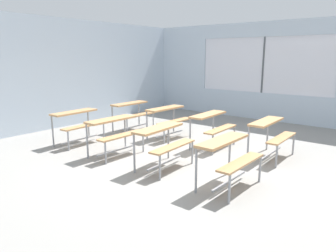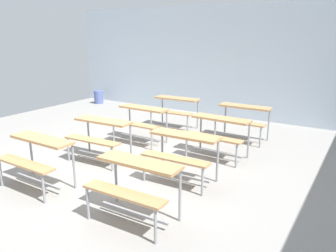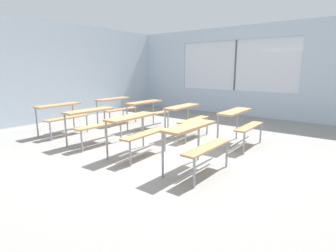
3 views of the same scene
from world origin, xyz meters
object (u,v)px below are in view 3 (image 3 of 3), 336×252
desk_bench_r0c0 (196,137)px  desk_bench_r3c1 (116,105)px  desk_bench_r1c1 (186,114)px  desk_bench_r3c0 (61,112)px  desk_bench_r2c1 (147,108)px  desk_bench_r2c0 (93,118)px  desk_bench_r1c0 (136,126)px  desk_bench_r0c1 (240,119)px

desk_bench_r0c0 → desk_bench_r3c1: 4.25m
desk_bench_r1c1 → desk_bench_r3c0: bearing=121.1°
desk_bench_r2c1 → desk_bench_r2c0: bearing=-177.0°
desk_bench_r2c0 → desk_bench_r3c0: same height
desk_bench_r3c0 → desk_bench_r0c0: bearing=-93.2°
desk_bench_r1c0 → desk_bench_r2c0: (-0.02, 1.26, 0.00)m
desk_bench_r2c0 → desk_bench_r2c1: size_ratio=0.99×
desk_bench_r1c0 → desk_bench_r0c1: bearing=-38.9°
desk_bench_r0c0 → desk_bench_r2c1: bearing=56.3°
desk_bench_r1c0 → desk_bench_r2c1: (1.75, 1.28, 0.00)m
desk_bench_r1c0 → desk_bench_r2c0: size_ratio=1.02×
desk_bench_r1c1 → desk_bench_r2c0: 2.12m
desk_bench_r0c0 → desk_bench_r3c1: same height
desk_bench_r2c1 → desk_bench_r0c1: bearing=-87.5°
desk_bench_r1c0 → desk_bench_r3c0: size_ratio=1.01×
desk_bench_r0c1 → desk_bench_r3c0: 4.22m
desk_bench_r1c1 → desk_bench_r3c1: size_ratio=1.01×
desk_bench_r2c1 → desk_bench_r3c0: (-1.71, 1.29, 0.00)m
desk_bench_r0c0 → desk_bench_r1c1: 2.17m
desk_bench_r0c1 → desk_bench_r1c0: (-1.77, 1.28, 0.00)m
desk_bench_r2c0 → desk_bench_r3c0: bearing=88.6°
desk_bench_r0c1 → desk_bench_r2c1: same height
desk_bench_r1c1 → desk_bench_r3c0: same height
desk_bench_r3c0 → desk_bench_r3c1: 1.73m
desk_bench_r3c1 → desk_bench_r0c0: bearing=-114.7°
desk_bench_r2c1 → desk_bench_r0c0: bearing=-122.3°
desk_bench_r0c0 → desk_bench_r2c0: (0.01, 2.56, 0.00)m
desk_bench_r0c0 → desk_bench_r0c1: (1.79, 0.03, 0.00)m
desk_bench_r0c0 → desk_bench_r3c1: size_ratio=1.00×
desk_bench_r1c1 → desk_bench_r2c1: (0.05, 1.27, 0.00)m
desk_bench_r0c0 → desk_bench_r3c0: size_ratio=0.99×
desk_bench_r1c1 → desk_bench_r2c1: 1.28m
desk_bench_r0c0 → desk_bench_r3c1: (1.79, 3.85, 0.00)m
desk_bench_r2c1 → desk_bench_r3c1: 1.26m
desk_bench_r3c0 → desk_bench_r2c1: bearing=-39.3°
desk_bench_r0c0 → desk_bench_r1c0: size_ratio=0.98×
desk_bench_r1c1 → desk_bench_r3c0: 3.05m
desk_bench_r0c0 → desk_bench_r1c1: same height
desk_bench_r1c1 → desk_bench_r2c0: size_ratio=1.01×
desk_bench_r0c0 → desk_bench_r1c0: (0.03, 1.31, 0.00)m
desk_bench_r0c0 → desk_bench_r2c0: size_ratio=1.00×
desk_bench_r2c0 → desk_bench_r2c1: (1.76, 0.03, 0.00)m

